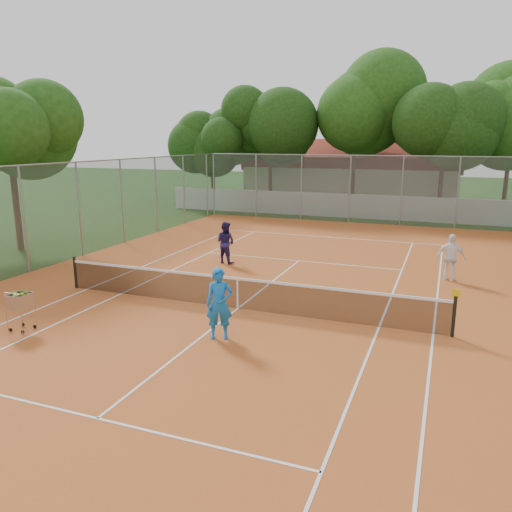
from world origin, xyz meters
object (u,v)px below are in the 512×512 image
(tennis_net, at_px, (238,293))
(player_far_left, at_px, (226,242))
(player_near, at_px, (219,304))
(player_far_right, at_px, (451,257))
(ball_hopper, at_px, (21,310))
(clubhouse, at_px, (353,173))

(tennis_net, height_order, player_far_left, player_far_left)
(player_far_left, bearing_deg, player_near, 125.97)
(tennis_net, xyz_separation_m, player_near, (0.46, -2.21, 0.42))
(player_far_right, distance_m, ball_hopper, 13.87)
(tennis_net, bearing_deg, player_near, -78.29)
(player_far_right, xyz_separation_m, ball_hopper, (-10.42, -9.15, -0.28))
(player_near, distance_m, player_far_left, 7.89)
(player_near, height_order, player_far_right, player_near)
(player_far_left, bearing_deg, clubhouse, -79.13)
(player_far_right, bearing_deg, player_near, 66.91)
(player_near, xyz_separation_m, ball_hopper, (-5.06, -1.40, -0.36))
(player_far_left, xyz_separation_m, ball_hopper, (-1.92, -8.63, -0.29))
(tennis_net, bearing_deg, player_far_left, 118.10)
(tennis_net, distance_m, ball_hopper, 5.85)
(player_far_left, height_order, player_far_right, player_far_left)
(player_near, relative_size, ball_hopper, 1.66)
(tennis_net, xyz_separation_m, player_far_left, (-2.68, 5.02, 0.35))
(clubhouse, distance_m, player_far_right, 24.76)
(player_far_left, bearing_deg, player_far_right, -163.98)
(clubhouse, bearing_deg, tennis_net, -86.05)
(player_near, bearing_deg, ball_hopper, 172.83)
(player_far_left, bearing_deg, ball_hopper, 89.98)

